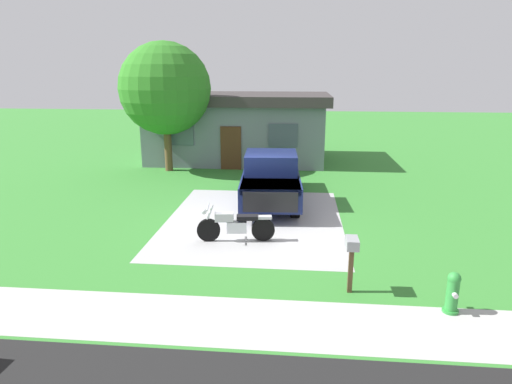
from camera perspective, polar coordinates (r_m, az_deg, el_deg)
name	(u,v)px	position (r m, az deg, el deg)	size (l,w,h in m)	color
ground_plane	(254,220)	(14.50, -0.27, -3.66)	(80.00, 80.00, 0.00)	#347D30
driveway_pad	(254,220)	(14.50, -0.27, -3.65)	(5.62, 7.18, 0.01)	#A3A3A3
sidewalk_strip	(224,320)	(9.08, -4.15, -16.02)	(36.00, 1.80, 0.01)	#ABABA6
motorcycle	(235,225)	(12.68, -2.67, -4.25)	(2.21, 0.70, 1.09)	black
pickup_truck	(271,176)	(16.41, 1.92, 2.06)	(2.31, 5.72, 1.90)	black
fire_hydrant	(452,293)	(9.93, 23.80, -11.70)	(0.32, 0.40, 0.87)	#2D8C38
mailbox	(352,251)	(9.87, 12.13, -7.32)	(0.26, 0.48, 1.26)	#4C3823
shade_tree	(165,89)	(21.61, -11.55, 12.80)	(4.26, 4.26, 6.01)	brown
neighbor_house	(238,126)	(24.11, -2.36, 8.36)	(9.60, 5.60, 3.50)	slate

